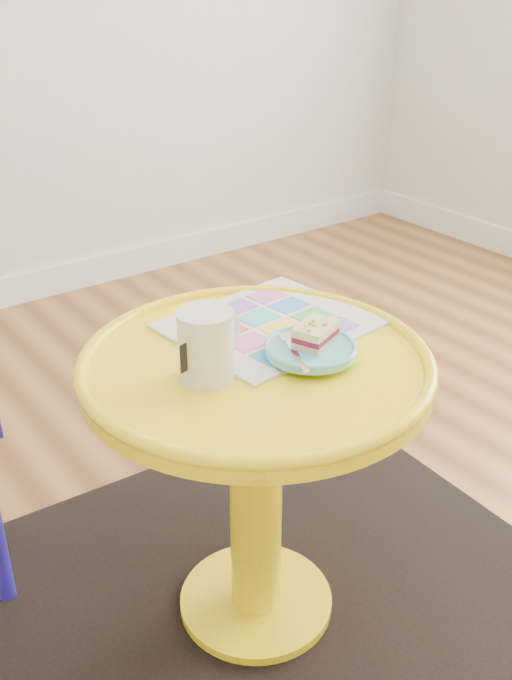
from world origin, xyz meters
TOP-DOWN VIEW (x-y plane):
  - floor at (0.00, 0.00)m, footprint 4.00×4.00m
  - rug at (-0.18, 0.17)m, footprint 1.35×1.16m
  - side_table at (-0.18, 0.17)m, footprint 0.63×0.63m
  - newspaper at (-0.08, 0.27)m, footprint 0.39×0.34m
  - mug at (-0.28, 0.17)m, footprint 0.13×0.09m
  - plate at (-0.10, 0.12)m, footprint 0.16×0.16m
  - cake_slice at (-0.09, 0.13)m, footprint 0.10×0.08m
  - fork at (-0.14, 0.13)m, footprint 0.07×0.14m

SIDE VIEW (x-z plane):
  - floor at x=0.00m, z-range 0.00..0.00m
  - rug at x=-0.18m, z-range 0.00..0.01m
  - side_table at x=-0.18m, z-range 0.13..0.73m
  - newspaper at x=-0.08m, z-range 0.60..0.60m
  - plate at x=-0.10m, z-range 0.61..0.62m
  - fork at x=-0.14m, z-range 0.62..0.63m
  - cake_slice at x=-0.09m, z-range 0.62..0.66m
  - mug at x=-0.28m, z-range 0.60..0.73m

